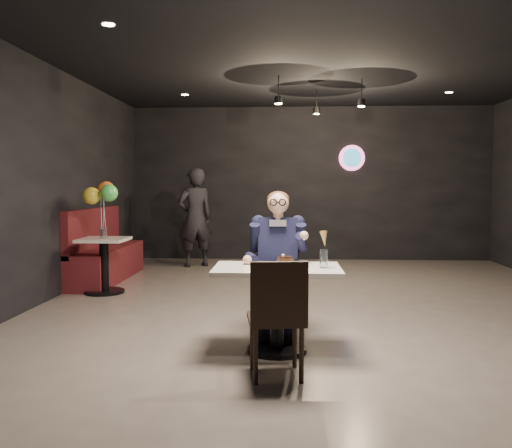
# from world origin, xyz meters

# --- Properties ---
(floor) EXTENTS (9.00, 9.00, 0.00)m
(floor) POSITION_xyz_m (0.00, 0.00, 0.00)
(floor) COLOR slate
(floor) RESTS_ON ground
(wall_sign) EXTENTS (0.50, 0.06, 0.50)m
(wall_sign) POSITION_xyz_m (0.80, 4.47, 2.00)
(wall_sign) COLOR pink
(wall_sign) RESTS_ON floor
(pendant_lights) EXTENTS (1.40, 1.20, 0.36)m
(pendant_lights) POSITION_xyz_m (0.00, 2.00, 2.88)
(pendant_lights) COLOR black
(pendant_lights) RESTS_ON floor
(main_table) EXTENTS (1.10, 0.70, 0.75)m
(main_table) POSITION_xyz_m (-0.57, -1.55, 0.38)
(main_table) COLOR white
(main_table) RESTS_ON floor
(chair_far) EXTENTS (0.42, 0.46, 0.92)m
(chair_far) POSITION_xyz_m (-0.57, -1.00, 0.46)
(chair_far) COLOR black
(chair_far) RESTS_ON floor
(chair_near) EXTENTS (0.48, 0.51, 0.92)m
(chair_near) POSITION_xyz_m (-0.57, -2.16, 0.46)
(chair_near) COLOR black
(chair_near) RESTS_ON floor
(seated_man) EXTENTS (0.60, 0.80, 1.44)m
(seated_man) POSITION_xyz_m (-0.57, -1.00, 0.72)
(seated_man) COLOR black
(seated_man) RESTS_ON floor
(dessert_plate) EXTENTS (0.23, 0.23, 0.01)m
(dessert_plate) POSITION_xyz_m (-0.52, -1.61, 0.76)
(dessert_plate) COLOR white
(dessert_plate) RESTS_ON main_table
(cake_slice) EXTENTS (0.14, 0.13, 0.08)m
(cake_slice) POSITION_xyz_m (-0.50, -1.64, 0.80)
(cake_slice) COLOR black
(cake_slice) RESTS_ON dessert_plate
(mint_leaf) EXTENTS (0.06, 0.04, 0.01)m
(mint_leaf) POSITION_xyz_m (-0.52, -1.64, 0.84)
(mint_leaf) COLOR green
(mint_leaf) RESTS_ON cake_slice
(sundae_glass) EXTENTS (0.07, 0.07, 0.16)m
(sundae_glass) POSITION_xyz_m (-0.17, -1.58, 0.83)
(sundae_glass) COLOR silver
(sundae_glass) RESTS_ON main_table
(wafer_cone) EXTENTS (0.08, 0.08, 0.14)m
(wafer_cone) POSITION_xyz_m (-0.17, -1.58, 1.00)
(wafer_cone) COLOR #B87D4B
(wafer_cone) RESTS_ON sundae_glass
(booth_bench) EXTENTS (0.56, 2.23, 1.11)m
(booth_bench) POSITION_xyz_m (-3.25, 1.94, 0.56)
(booth_bench) COLOR #4A1210
(booth_bench) RESTS_ON floor
(side_table) EXTENTS (0.61, 0.61, 0.77)m
(side_table) POSITION_xyz_m (-2.95, 0.94, 0.38)
(side_table) COLOR white
(side_table) RESTS_ON floor
(balloon_vase) EXTENTS (0.10, 0.10, 0.15)m
(balloon_vase) POSITION_xyz_m (-2.95, 0.94, 0.82)
(balloon_vase) COLOR silver
(balloon_vase) RESTS_ON side_table
(balloon_bunch) EXTENTS (0.42, 0.42, 0.70)m
(balloon_bunch) POSITION_xyz_m (-2.95, 0.94, 1.25)
(balloon_bunch) COLOR yellow
(balloon_bunch) RESTS_ON balloon_vase
(passerby) EXTENTS (0.77, 0.68, 1.77)m
(passerby) POSITION_xyz_m (-2.12, 3.45, 0.89)
(passerby) COLOR black
(passerby) RESTS_ON floor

